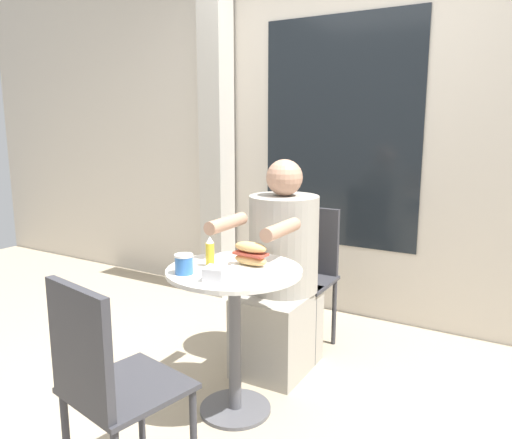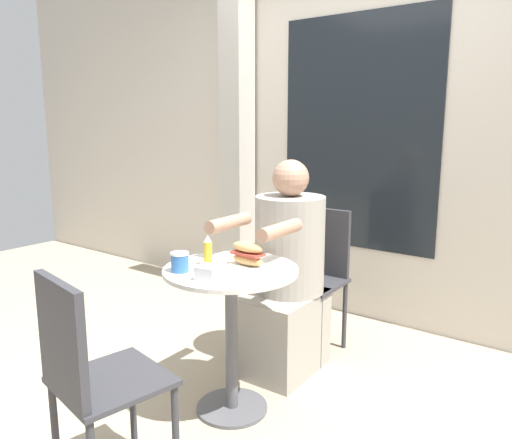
# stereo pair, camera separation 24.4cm
# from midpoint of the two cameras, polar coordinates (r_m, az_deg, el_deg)

# --- Properties ---
(ground_plane) EXTENTS (8.00, 8.00, 0.00)m
(ground_plane) POSITION_cam_midpoint_polar(r_m,az_deg,el_deg) (2.63, 0.09, -20.90)
(ground_plane) COLOR tan
(storefront_wall) EXTENTS (8.00, 0.09, 2.80)m
(storefront_wall) POSITION_cam_midpoint_polar(r_m,az_deg,el_deg) (3.59, 15.25, 10.78)
(storefront_wall) COLOR beige
(storefront_wall) RESTS_ON ground_plane
(lattice_pillar) EXTENTS (0.20, 0.20, 2.40)m
(lattice_pillar) POSITION_cam_midpoint_polar(r_m,az_deg,el_deg) (3.98, -0.39, 8.27)
(lattice_pillar) COLOR #B2ADA3
(lattice_pillar) RESTS_ON ground_plane
(cafe_table) EXTENTS (0.63, 0.63, 0.72)m
(cafe_table) POSITION_cam_midpoint_polar(r_m,az_deg,el_deg) (2.39, 0.10, -10.20)
(cafe_table) COLOR beige
(cafe_table) RESTS_ON ground_plane
(diner_chair) EXTENTS (0.39, 0.39, 0.87)m
(diner_chair) POSITION_cam_midpoint_polar(r_m,az_deg,el_deg) (3.12, 9.18, -5.29)
(diner_chair) COLOR #333338
(diner_chair) RESTS_ON ground_plane
(seated_diner) EXTENTS (0.40, 0.71, 1.19)m
(seated_diner) POSITION_cam_midpoint_polar(r_m,az_deg,el_deg) (2.82, 5.90, -7.17)
(seated_diner) COLOR gray
(seated_diner) RESTS_ON ground_plane
(empty_chair_across) EXTENTS (0.44, 0.44, 0.87)m
(empty_chair_across) POSITION_cam_midpoint_polar(r_m,az_deg,el_deg) (1.92, -15.22, -16.21)
(empty_chair_across) COLOR #333338
(empty_chair_across) RESTS_ON ground_plane
(sandwich_on_plate) EXTENTS (0.18, 0.18, 0.12)m
(sandwich_on_plate) POSITION_cam_midpoint_polar(r_m,az_deg,el_deg) (2.34, 2.03, -4.17)
(sandwich_on_plate) COLOR white
(sandwich_on_plate) RESTS_ON cafe_table
(drink_cup) EXTENTS (0.08, 0.08, 0.09)m
(drink_cup) POSITION_cam_midpoint_polar(r_m,az_deg,el_deg) (2.27, -5.68, -4.89)
(drink_cup) COLOR #336BB7
(drink_cup) RESTS_ON cafe_table
(napkin_box) EXTENTS (0.11, 0.11, 0.06)m
(napkin_box) POSITION_cam_midpoint_polar(r_m,az_deg,el_deg) (2.16, -2.31, -6.11)
(napkin_box) COLOR silver
(napkin_box) RESTS_ON cafe_table
(condiment_bottle) EXTENTS (0.04, 0.04, 0.15)m
(condiment_bottle) POSITION_cam_midpoint_polar(r_m,az_deg,el_deg) (2.36, -2.60, -3.63)
(condiment_bottle) COLOR gold
(condiment_bottle) RESTS_ON cafe_table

